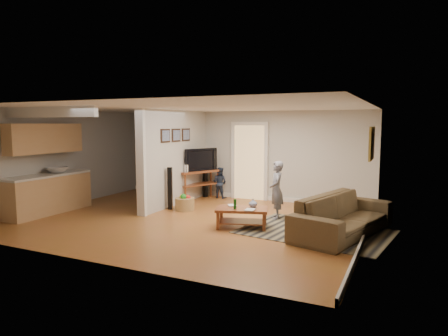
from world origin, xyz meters
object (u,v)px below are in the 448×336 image
at_px(child, 276,219).
at_px(tv_console, 199,173).
at_px(speaker_right, 205,178).
at_px(toy_basket, 185,203).
at_px(coffee_table, 243,212).
at_px(speaker_left, 170,188).
at_px(sofa, 343,234).
at_px(toddler, 220,198).

bearing_deg(child, tv_console, -135.90).
bearing_deg(speaker_right, toy_basket, -59.15).
bearing_deg(coffee_table, speaker_left, 159.47).
xyz_separation_m(sofa, tv_console, (-4.24, 1.91, 0.77)).
bearing_deg(speaker_left, sofa, -25.35).
distance_m(speaker_left, speaker_right, 1.90).
bearing_deg(coffee_table, toddler, 123.83).
relative_size(coffee_table, speaker_right, 1.04).
height_order(sofa, child, child).
distance_m(speaker_right, toddler, 0.74).
distance_m(sofa, tv_console, 4.71).
xyz_separation_m(tv_console, speaker_left, (-0.06, -1.39, -0.23)).
relative_size(speaker_right, toddler, 1.28).
bearing_deg(child, coffee_table, -41.94).
bearing_deg(toy_basket, speaker_left, -173.86).
distance_m(child, toddler, 2.85).
bearing_deg(speaker_right, speaker_left, -71.28).
distance_m(coffee_table, tv_console, 3.24).
bearing_deg(child, sofa, 45.04).
bearing_deg(coffee_table, speaker_right, 130.05).
relative_size(tv_console, speaker_right, 1.24).
height_order(sofa, speaker_right, speaker_right).
height_order(speaker_right, toy_basket, speaker_right).
distance_m(tv_console, toddler, 1.01).
height_order(coffee_table, speaker_right, speaker_right).
height_order(sofa, coffee_table, coffee_table).
bearing_deg(toddler, tv_console, 55.53).
xyz_separation_m(speaker_right, toy_basket, (0.40, -1.86, -0.40)).
bearing_deg(sofa, speaker_right, 76.83).
bearing_deg(toy_basket, child, 3.06).
distance_m(sofa, toy_basket, 3.95).
height_order(sofa, speaker_left, speaker_left).
bearing_deg(sofa, toddler, 73.89).
bearing_deg(child, toddler, -148.87).
bearing_deg(sofa, child, 82.57).
distance_m(coffee_table, toddler, 3.36).
height_order(speaker_left, child, speaker_left).
bearing_deg(child, speaker_left, -107.77).
xyz_separation_m(speaker_left, speaker_right, (0.00, 1.90, 0.04)).
height_order(toy_basket, child, child).
relative_size(coffee_table, tv_console, 0.83).
xyz_separation_m(sofa, speaker_right, (-4.30, 2.42, 0.57)).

